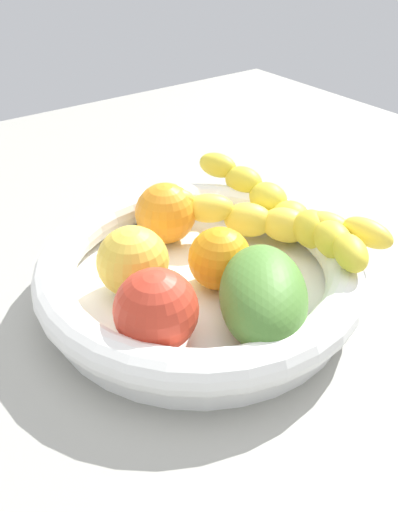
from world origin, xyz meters
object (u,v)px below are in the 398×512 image
Objects in this scene: banana_draped_left at (286,212)px; apple_yellow at (133,262)px; banana_draped_right at (266,220)px; mango_green at (263,295)px; fruit_bowl at (199,273)px; orange_mid_left at (220,259)px; tomato_red at (156,310)px; orange_front at (166,213)px.

banana_draped_left is 4.05× the size of apple_yellow.
mango_green reaches higher than banana_draped_right.
apple_yellow is (17.33, -1.56, -0.15)cm from banana_draped_left.
fruit_bowl is 9.46cm from banana_draped_right.
banana_draped_right is (-9.13, -0.90, 2.32)cm from fruit_bowl.
banana_draped_right is at bearing -133.33° from mango_green.
orange_mid_left is 0.86× the size of tomato_red.
apple_yellow is (5.61, -2.41, 2.26)cm from fruit_bowl.
banana_draped_right is 3.06× the size of tomato_red.
tomato_red is at bearing -21.85° from mango_green.
orange_front is at bearing -44.93° from banana_draped_right.
banana_draped_right is 3.56× the size of orange_mid_left.
mango_green is (8.43, 8.94, -0.15)cm from banana_draped_right.
apple_yellow is at bearing -23.27° from fruit_bowl.
mango_green reaches higher than orange_mid_left.
banana_draped_right and orange_mid_left have the same top height.
fruit_bowl is 12.00cm from banana_draped_left.
orange_front is 0.97× the size of apple_yellow.
banana_draped_left is 3.89× the size of tomato_red.
fruit_bowl is at bearing 78.34° from orange_front.
orange_front reaches higher than orange_mid_left.
tomato_red is (8.96, 3.29, 0.48)cm from orange_mid_left.
apple_yellow is at bearing -28.82° from orange_mid_left.
banana_draped_right is at bearing 135.07° from orange_front.
tomato_red reaches higher than banana_draped_right.
tomato_red is at bearing 54.34° from orange_front.
orange_mid_left is at bearing -159.83° from tomato_red.
fruit_bowl is at bearing -148.28° from tomato_red.
fruit_bowl is at bearing 156.73° from apple_yellow.
orange_front is 1.08× the size of orange_mid_left.
mango_green is at bearing 94.95° from fruit_bowl.
banana_draped_right is at bearing 174.14° from apple_yellow.
banana_draped_right is at bearing -163.45° from orange_mid_left.
banana_draped_left and orange_front have the same top height.
banana_draped_left is 2.60cm from banana_draped_right.
fruit_bowl is 4.64× the size of apple_yellow.
banana_draped_left is 4.17× the size of orange_front.
orange_front is at bearing -125.66° from tomato_red.
banana_draped_right is (2.60, -0.05, -0.09)cm from banana_draped_left.
mango_green is at bearing 158.15° from tomato_red.
tomato_red reaches higher than banana_draped_left.
banana_draped_left is at bearing -141.14° from mango_green.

